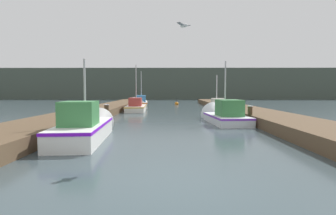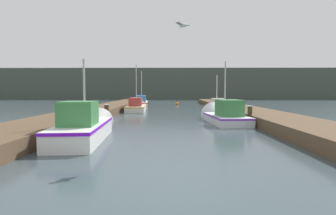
{
  "view_description": "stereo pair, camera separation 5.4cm",
  "coord_description": "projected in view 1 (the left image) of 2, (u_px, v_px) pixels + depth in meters",
  "views": [
    {
      "loc": [
        -0.12,
        -5.11,
        1.9
      ],
      "look_at": [
        -0.25,
        13.38,
        0.69
      ],
      "focal_mm": 28.0,
      "sensor_mm": 36.0,
      "label": 1
    },
    {
      "loc": [
        -0.07,
        -5.11,
        1.9
      ],
      "look_at": [
        -0.25,
        13.38,
        0.69
      ],
      "focal_mm": 28.0,
      "sensor_mm": 36.0,
      "label": 2
    }
  ],
  "objects": [
    {
      "name": "fishing_boat_0",
      "position": [
        87.0,
        126.0,
        10.37
      ],
      "size": [
        1.93,
        5.53,
        3.49
      ],
      "rotation": [
        0.0,
        0.0,
        0.08
      ],
      "color": "silver",
      "rests_on": "ground_plane"
    },
    {
      "name": "fishing_boat_1",
      "position": [
        223.0,
        115.0,
        15.8
      ],
      "size": [
        2.18,
        5.25,
        4.2
      ],
      "rotation": [
        0.0,
        0.0,
        0.09
      ],
      "color": "silver",
      "rests_on": "ground_plane"
    },
    {
      "name": "distant_shore_ridge",
      "position": [
        170.0,
        85.0,
        62.72
      ],
      "size": [
        120.0,
        16.0,
        6.63
      ],
      "color": "#424C42",
      "rests_on": "ground_plane"
    },
    {
      "name": "ground_plane",
      "position": [
        176.0,
        186.0,
        5.22
      ],
      "size": [
        200.0,
        200.0,
        0.0
      ],
      "color": "#38474C"
    },
    {
      "name": "fishing_boat_3",
      "position": [
        137.0,
        107.0,
        24.71
      ],
      "size": [
        1.88,
        5.74,
        4.77
      ],
      "rotation": [
        0.0,
        0.0,
        0.05
      ],
      "color": "silver",
      "rests_on": "ground_plane"
    },
    {
      "name": "dock_left",
      "position": [
        100.0,
        111.0,
        21.21
      ],
      "size": [
        2.94,
        40.0,
        0.54
      ],
      "color": "brown",
      "rests_on": "ground_plane"
    },
    {
      "name": "mooring_piling_1",
      "position": [
        134.0,
        102.0,
        30.7
      ],
      "size": [
        0.29,
        0.29,
        1.11
      ],
      "color": "#473523",
      "rests_on": "ground_plane"
    },
    {
      "name": "dock_right",
      "position": [
        243.0,
        111.0,
        21.13
      ],
      "size": [
        2.94,
        40.0,
        0.54
      ],
      "color": "brown",
      "rests_on": "ground_plane"
    },
    {
      "name": "fishing_boat_4",
      "position": [
        141.0,
        103.0,
        29.65
      ],
      "size": [
        1.88,
        6.62,
        4.36
      ],
      "rotation": [
        0.0,
        0.0,
        0.09
      ],
      "color": "silver",
      "rests_on": "ground_plane"
    },
    {
      "name": "mooring_piling_0",
      "position": [
        250.0,
        115.0,
        14.54
      ],
      "size": [
        0.29,
        0.29,
        1.05
      ],
      "color": "#473523",
      "rests_on": "ground_plane"
    },
    {
      "name": "mooring_piling_2",
      "position": [
        107.0,
        112.0,
        16.88
      ],
      "size": [
        0.34,
        0.34,
        1.0
      ],
      "color": "#473523",
      "rests_on": "ground_plane"
    },
    {
      "name": "channel_buoy",
      "position": [
        177.0,
        104.0,
        34.62
      ],
      "size": [
        0.51,
        0.51,
        1.01
      ],
      "color": "#BF6513",
      "rests_on": "ground_plane"
    },
    {
      "name": "seagull_1",
      "position": [
        184.0,
        25.0,
        8.16
      ],
      "size": [
        0.46,
        0.48,
        0.12
      ],
      "rotation": [
        0.0,
        0.0,
        3.95
      ],
      "color": "white"
    },
    {
      "name": "fishing_boat_2",
      "position": [
        216.0,
        110.0,
        20.38
      ],
      "size": [
        1.85,
        5.09,
        3.47
      ],
      "rotation": [
        0.0,
        0.0,
        -0.1
      ],
      "color": "silver",
      "rests_on": "ground_plane"
    }
  ]
}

